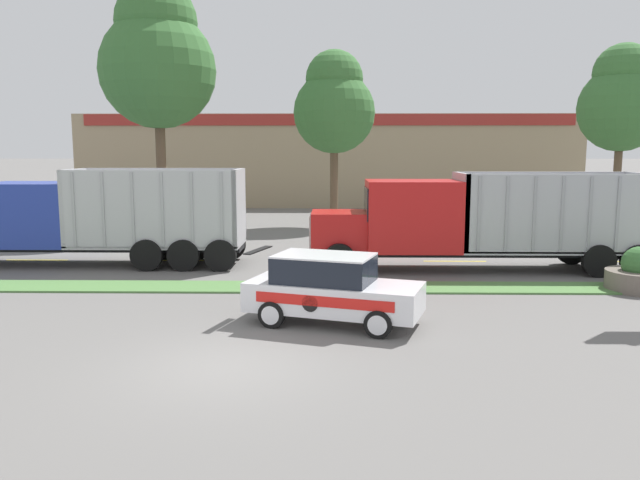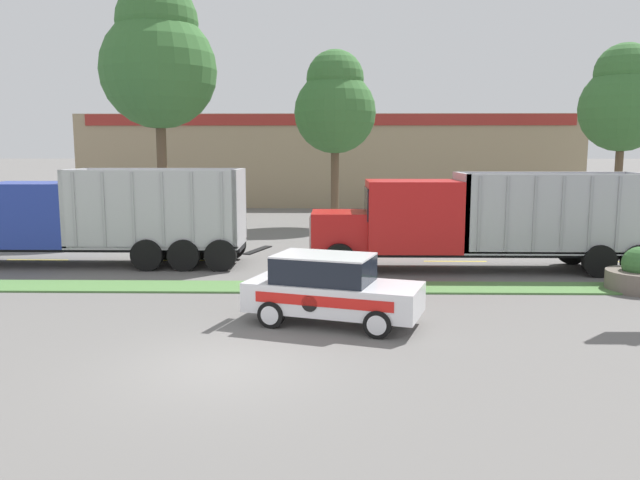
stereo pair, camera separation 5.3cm
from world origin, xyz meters
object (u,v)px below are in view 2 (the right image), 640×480
(dump_truck_mid, at_px, (445,223))
(stone_planter, at_px, (639,275))
(dump_truck_lead, at_px, (62,221))
(rally_car, at_px, (331,289))

(dump_truck_mid, relative_size, stone_planter, 6.04)
(dump_truck_lead, xyz_separation_m, stone_planter, (19.33, -4.07, -1.14))
(dump_truck_lead, bearing_deg, stone_planter, -11.89)
(rally_car, height_order, stone_planter, rally_car)
(dump_truck_lead, height_order, stone_planter, dump_truck_lead)
(dump_truck_lead, relative_size, rally_car, 2.62)
(dump_truck_lead, xyz_separation_m, dump_truck_mid, (14.02, -0.84, 0.06))
(dump_truck_lead, bearing_deg, dump_truck_mid, -3.42)
(dump_truck_lead, bearing_deg, rally_car, -38.15)
(dump_truck_mid, xyz_separation_m, rally_car, (-4.03, -7.01, -0.81))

